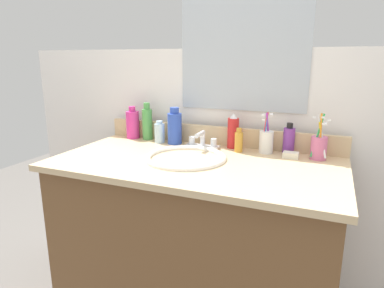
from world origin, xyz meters
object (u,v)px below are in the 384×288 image
Objects in this scene: bottle_spray_red at (233,132)px; soap_bar at (291,155)px; bottle_cream_purple at (289,140)px; bottle_toner_green at (147,123)px; bottle_soap_pink at (133,124)px; bottle_gel_clear at (160,133)px; cup_white_ceramic at (266,141)px; bottle_oil_amber at (239,141)px; faucet at (202,142)px; cup_pink at (319,146)px; bottle_shampoo_blue at (175,127)px.

soap_bar is at bearing -13.41° from bottle_spray_red.
bottle_toner_green is (-0.71, -0.00, 0.02)m from bottle_cream_purple.
bottle_cream_purple is 0.80m from bottle_soap_pink.
bottle_gel_clear is (0.09, -0.04, -0.03)m from bottle_toner_green.
soap_bar is at bearing -4.22° from bottle_soap_pink.
cup_white_ceramic is at bearing -2.64° from bottle_toner_green.
bottle_oil_amber reaches higher than soap_bar.
bottle_soap_pink is 1.53× the size of bottle_gel_clear.
bottle_spray_red reaches higher than faucet.
bottle_oil_amber is at bearing -6.72° from bottle_toner_green.
cup_pink is 0.22m from cup_white_ceramic.
cup_pink reaches higher than bottle_spray_red.
bottle_gel_clear is (-0.62, -0.04, -0.01)m from bottle_cream_purple.
cup_white_ceramic is 2.86× the size of soap_bar.
bottle_toner_green is 2.97× the size of soap_bar.
faucet is 0.15m from bottle_spray_red.
bottle_shampoo_blue is 0.45m from cup_white_ceramic.
bottle_toner_green is 0.84m from cup_pink.
bottle_oil_amber is 0.58× the size of bottle_toner_green.
bottle_spray_red is 0.89× the size of cup_white_ceramic.
bottle_cream_purple is 0.74× the size of cup_white_ceramic.
bottle_spray_red is at bearing 22.93° from faucet.
bottle_soap_pink is at bearing 174.18° from bottle_shampoo_blue.
bottle_soap_pink is at bearing 172.87° from faucet.
bottle_soap_pink is at bearing -176.66° from bottle_toner_green.
cup_pink reaches higher than bottle_cream_purple.
cup_pink is at bearing -6.73° from bottle_spray_red.
bottle_oil_amber is (-0.21, -0.06, -0.01)m from bottle_cream_purple.
bottle_oil_amber is 0.51m from bottle_toner_green.
bottle_toner_green reaches higher than soap_bar.
bottle_toner_green is at bearing 156.58° from bottle_gel_clear.
bottle_oil_amber is 0.33m from bottle_shampoo_blue.
cup_white_ceramic reaches higher than faucet.
cup_pink reaches higher than bottle_gel_clear.
bottle_shampoo_blue reaches higher than bottle_spray_red.
soap_bar is (0.56, -0.03, -0.07)m from bottle_shampoo_blue.
bottle_oil_amber is 0.67× the size of bottle_spray_red.
cup_pink is (0.92, -0.04, -0.02)m from bottle_soap_pink.
bottle_oil_amber is at bearing -2.69° from bottle_gel_clear.
bottle_shampoo_blue reaches higher than soap_bar.
bottle_oil_amber is at bearing -165.19° from cup_white_ceramic.
soap_bar is at bearing -169.37° from cup_pink.
bottle_oil_amber is at bearing -53.64° from bottle_spray_red.
cup_white_ceramic is (0.16, -0.03, -0.02)m from bottle_spray_red.
bottle_shampoo_blue is at bearing -10.26° from bottle_toner_green.
bottle_gel_clear is at bearing -173.62° from bottle_shampoo_blue.
bottle_gel_clear is at bearing 177.73° from soap_bar.
faucet is 0.51m from cup_pink.
bottle_cream_purple is at bearing 0.33° from bottle_toner_green.
faucet is 0.18m from bottle_oil_amber.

